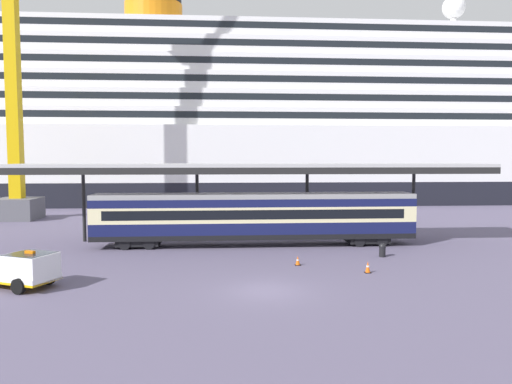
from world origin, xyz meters
The scene contains 9 objects.
ground_plane centered at (0.00, 0.00, 0.00)m, with size 400.00×400.00×0.00m, color #5B546E.
cruise_ship centered at (-10.27, 53.97, 12.27)m, with size 166.52×24.92×37.37m.
platform_canopy centered at (0.23, 13.02, 6.17)m, with size 37.11×5.45×6.43m.
train_carriage centered at (0.23, 12.61, 2.31)m, with size 24.88×2.81×4.11m.
service_truck centered at (-13.18, 1.64, 0.99)m, with size 5.57×3.99×2.02m.
traffic_cone_near centered at (6.41, 3.36, 0.35)m, with size 0.36×0.36×0.70m.
traffic_cone_mid centered at (2.54, 5.62, 0.30)m, with size 0.36×0.36×0.60m.
dockside_crane centered at (-24.48, 30.08, 20.20)m, with size 16.15×4.40×62.91m.
quay_bollard centered at (8.82, 7.78, 0.52)m, with size 0.48×0.48×0.96m.
Camera 1 is at (-2.16, -23.64, 6.85)m, focal length 32.76 mm.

